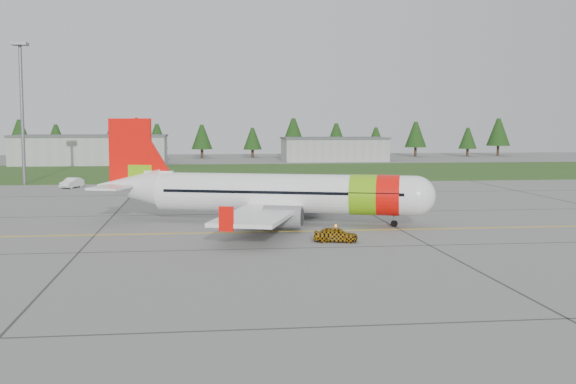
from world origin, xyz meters
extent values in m
plane|color=gray|center=(0.00, 0.00, 0.00)|extent=(320.00, 320.00, 0.00)
cylinder|color=white|center=(0.73, 12.52, 2.73)|extent=(22.86, 10.30, 3.44)
sphere|color=white|center=(11.63, 9.01, 2.73)|extent=(3.44, 3.44, 3.44)
cone|color=white|center=(-13.11, 16.98, 3.04)|extent=(6.92, 5.16, 3.44)
cube|color=black|center=(11.88, 8.93, 3.04)|extent=(2.04, 2.61, 0.49)
cylinder|color=#77C40E|center=(7.44, 10.36, 2.73)|extent=(3.26, 4.05, 3.52)
cylinder|color=#F90E08|center=(9.45, 9.71, 2.73)|extent=(2.92, 3.94, 3.52)
cube|color=white|center=(0.31, 12.66, 1.76)|extent=(13.26, 28.32, 0.32)
cube|color=#F90E08|center=(3.77, 26.26, 2.25)|extent=(1.06, 0.48, 1.76)
cube|color=#F90E08|center=(-4.83, -0.40, 2.25)|extent=(1.06, 0.48, 1.76)
cylinder|color=gray|center=(3.05, 16.87, 1.28)|extent=(3.59, 2.73, 1.85)
cylinder|color=gray|center=(0.08, 7.64, 1.28)|extent=(3.59, 2.73, 1.85)
cube|color=#F90E08|center=(-12.94, 16.93, 5.99)|extent=(3.95, 1.55, 6.70)
cube|color=#77C40E|center=(-12.02, 16.63, 4.05)|extent=(2.29, 1.06, 2.11)
cube|color=white|center=(-13.53, 17.12, 3.26)|extent=(5.79, 10.51, 0.19)
cylinder|color=slate|center=(9.95, 9.55, 0.62)|extent=(0.16, 0.16, 1.23)
cylinder|color=black|center=(9.95, 9.55, 0.30)|extent=(0.65, 0.42, 0.60)
cylinder|color=slate|center=(0.23, 15.28, 0.84)|extent=(0.19, 0.19, 1.67)
cylinder|color=black|center=(-0.11, 15.39, 0.46)|extent=(0.99, 0.66, 0.92)
cylinder|color=slate|center=(-1.29, 10.58, 0.84)|extent=(0.19, 0.19, 1.67)
cylinder|color=black|center=(-1.62, 10.69, 0.46)|extent=(0.99, 0.66, 0.92)
imported|color=orange|center=(3.47, 2.39, 1.67)|extent=(1.39, 1.55, 3.34)
imported|color=white|center=(-24.23, 51.67, 2.14)|extent=(1.90, 1.85, 4.27)
cube|color=#30561E|center=(0.00, 82.00, 0.01)|extent=(320.00, 50.00, 0.03)
cube|color=gold|center=(0.00, 8.00, 0.01)|extent=(120.00, 0.25, 0.02)
cube|color=#A8A8A3|center=(-30.00, 110.00, 3.00)|extent=(32.00, 14.00, 6.00)
cube|color=#A8A8A3|center=(25.00, 118.00, 2.60)|extent=(24.00, 12.00, 5.20)
cylinder|color=slate|center=(-32.00, 58.00, 10.00)|extent=(0.50, 0.50, 20.00)
camera|label=1|loc=(-6.61, -50.42, 8.90)|focal=45.00mm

